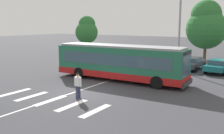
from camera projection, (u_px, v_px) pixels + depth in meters
name	position (u px, v px, depth m)	size (l,w,h in m)	color
ground_plane	(81.00, 93.00, 18.38)	(160.00, 160.00, 0.00)	#3D3D42
city_transit_bus	(119.00, 62.00, 22.17)	(11.89, 2.92, 3.06)	black
pedestrian_crossing_street	(78.00, 84.00, 16.79)	(0.58, 0.39, 1.72)	#333856
parked_car_silver	(125.00, 58.00, 31.48)	(2.12, 4.61, 1.35)	black
parked_car_white	(147.00, 59.00, 30.48)	(1.92, 4.52, 1.35)	black
parked_car_blue	(168.00, 61.00, 28.55)	(2.10, 4.61, 1.35)	black
parked_car_charcoal	(192.00, 63.00, 27.46)	(2.04, 4.58, 1.35)	black
parked_car_teal	(219.00, 65.00, 25.68)	(2.20, 4.64, 1.35)	black
twin_arm_street_lamp	(180.00, 20.00, 25.89)	(5.25, 0.32, 8.26)	#939399
background_tree_left	(87.00, 30.00, 38.41)	(3.37, 3.37, 6.05)	brown
background_tree_right	(206.00, 25.00, 32.29)	(5.02, 5.02, 7.84)	brown
crosswalk_painted_stripes	(51.00, 100.00, 16.49)	(7.66, 2.65, 0.01)	silver
lane_center_line	(93.00, 86.00, 20.28)	(0.16, 24.00, 0.01)	silver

